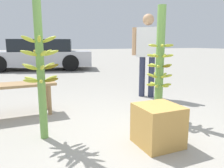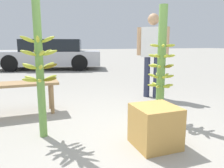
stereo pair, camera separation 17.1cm
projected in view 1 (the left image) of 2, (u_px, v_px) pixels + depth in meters
The scene contains 7 objects.
ground_plane at pixel (123, 139), 2.63m from camera, with size 80.00×80.00×0.00m, color #9E998E.
banana_stalk_left at pixel (40, 67), 2.50m from camera, with size 0.43×0.44×1.62m.
banana_stalk_center at pixel (160, 65), 3.18m from camera, with size 0.38×0.38×1.66m.
vendor_person at pixel (148, 48), 4.53m from camera, with size 0.57×0.51×1.72m.
market_bench at pixel (12, 89), 3.36m from camera, with size 1.31×0.44×0.52m.
parked_car at pixel (40, 55), 9.46m from camera, with size 4.78×2.83×1.30m.
produce_crate at pixel (158, 125), 2.44m from camera, with size 0.46×0.46×0.46m.
Camera 1 is at (-1.11, -2.20, 1.13)m, focal length 35.00 mm.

